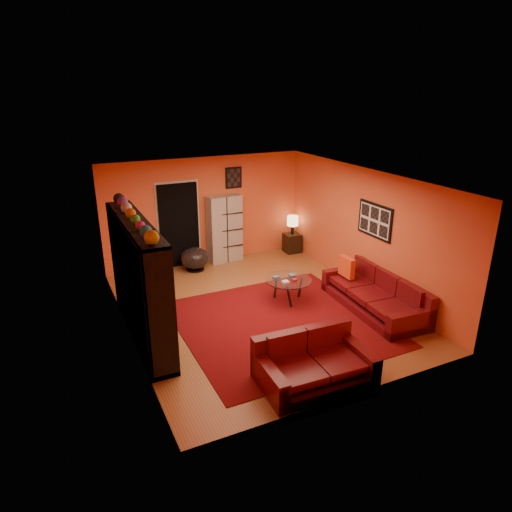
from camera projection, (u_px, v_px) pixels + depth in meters
name	position (u px, v px, depth m)	size (l,w,h in m)	color
floor	(259.00, 309.00, 9.08)	(6.00, 6.00, 0.00)	brown
ceiling	(259.00, 179.00, 8.17)	(6.00, 6.00, 0.00)	white
wall_back	(206.00, 211.00, 11.16)	(6.00, 6.00, 0.00)	#EA5E33
wall_front	(356.00, 315.00, 6.09)	(6.00, 6.00, 0.00)	#EA5E33
wall_left	(124.00, 269.00, 7.62)	(6.00, 6.00, 0.00)	#EA5E33
wall_right	(365.00, 230.00, 9.63)	(6.00, 6.00, 0.00)	#EA5E33
rug	(280.00, 323.00, 8.53)	(3.60, 3.60, 0.01)	#53090D
doorway	(179.00, 225.00, 10.94)	(0.95, 0.10, 2.04)	black
wall_art_right	(375.00, 220.00, 9.26)	(0.03, 1.00, 0.70)	black
wall_art_back	(234.00, 178.00, 11.18)	(0.42, 0.03, 0.52)	black
entertainment_unit	(139.00, 280.00, 7.79)	(0.45, 3.00, 2.10)	black
tv	(142.00, 283.00, 7.85)	(0.12, 0.91, 0.52)	black
sofa	(378.00, 295.00, 9.01)	(1.13, 2.45, 0.85)	#510A11
loveseat	(312.00, 362.00, 6.83)	(1.71, 1.07, 0.85)	#510A11
throw_pillow	(347.00, 267.00, 9.49)	(0.12, 0.42, 0.42)	#FE471C
coffee_table	(289.00, 281.00, 9.27)	(0.95, 0.95, 0.47)	silver
storage_cabinet	(225.00, 229.00, 11.32)	(0.84, 0.37, 1.67)	#B0ACA3
bowl_chair	(195.00, 258.00, 10.89)	(0.68, 0.68, 0.55)	black
side_table	(292.00, 243.00, 12.11)	(0.40, 0.40, 0.50)	black
table_lamp	(293.00, 221.00, 11.90)	(0.29, 0.29, 0.49)	black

